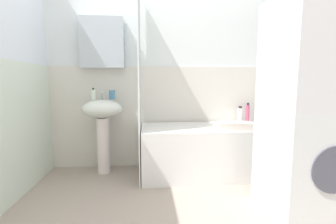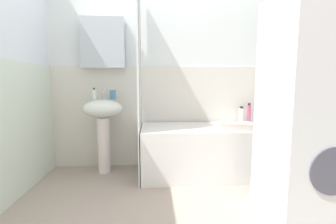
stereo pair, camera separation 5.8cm
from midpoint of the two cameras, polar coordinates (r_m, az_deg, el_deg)
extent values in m
cube|color=#A69488|center=(1.97, 8.86, -24.74)|extent=(4.80, 5.60, 0.04)
cube|color=white|center=(2.94, 3.92, 10.69)|extent=(3.60, 0.05, 2.40)
cube|color=silver|center=(2.93, 3.90, -1.07)|extent=(3.60, 0.02, 1.20)
cube|color=silver|center=(2.89, -14.61, 15.64)|extent=(0.48, 0.12, 0.56)
cube|color=silver|center=(2.33, -33.56, -4.36)|extent=(0.02, 1.81, 1.20)
cylinder|color=white|center=(2.80, -14.46, -7.64)|extent=(0.14, 0.14, 0.63)
ellipsoid|color=white|center=(2.73, -14.73, 0.78)|extent=(0.44, 0.34, 0.20)
cylinder|color=silver|center=(2.82, -14.42, 3.54)|extent=(0.03, 0.03, 0.05)
cylinder|color=silver|center=(2.76, -14.65, 4.61)|extent=(0.02, 0.10, 0.02)
sphere|color=silver|center=(2.81, -14.47, 5.27)|extent=(0.03, 0.03, 0.03)
cylinder|color=white|center=(2.78, -16.63, 4.00)|extent=(0.05, 0.05, 0.11)
sphere|color=#282E28|center=(2.77, -16.67, 5.35)|extent=(0.02, 0.02, 0.02)
cylinder|color=teal|center=(2.76, -12.46, 4.05)|extent=(0.07, 0.07, 0.10)
cube|color=white|center=(2.73, 11.84, -8.95)|extent=(1.62, 0.65, 0.54)
cube|color=white|center=(2.27, -6.43, 6.67)|extent=(0.01, 0.13, 2.00)
cube|color=gray|center=(2.40, -6.27, 6.69)|extent=(0.01, 0.13, 2.00)
cube|color=white|center=(2.53, -6.13, 6.71)|extent=(0.01, 0.13, 2.00)
cube|color=gray|center=(2.66, -6.01, 6.73)|extent=(0.01, 0.13, 2.00)
cube|color=white|center=(2.79, -5.89, 6.75)|extent=(0.01, 0.13, 2.00)
cylinder|color=gold|center=(3.16, 23.15, -0.61)|extent=(0.07, 0.07, 0.17)
cylinder|color=#292022|center=(3.15, 23.24, 1.17)|extent=(0.05, 0.05, 0.02)
cylinder|color=#2F52A2|center=(3.08, 21.37, -0.51)|extent=(0.05, 0.05, 0.20)
cylinder|color=black|center=(3.06, 21.46, 1.54)|extent=(0.04, 0.04, 0.02)
cylinder|color=#C54B6C|center=(3.03, 19.22, -0.41)|extent=(0.04, 0.04, 0.21)
cylinder|color=black|center=(3.02, 19.31, 1.78)|extent=(0.03, 0.03, 0.02)
cylinder|color=white|center=(3.00, 17.56, -0.79)|extent=(0.06, 0.06, 0.17)
cylinder|color=black|center=(2.99, 17.62, 1.05)|extent=(0.04, 0.04, 0.02)
cube|color=silver|center=(2.52, 16.13, -3.27)|extent=(0.35, 0.22, 0.08)
cube|color=white|center=(2.15, 30.52, -10.30)|extent=(0.59, 0.57, 0.82)
cube|color=white|center=(2.07, 31.97, 11.90)|extent=(0.59, 0.57, 0.82)
cylinder|color=#50505F|center=(1.92, 35.55, -11.44)|extent=(0.32, 0.01, 0.32)
camera|label=1|loc=(0.03, -89.35, 0.08)|focal=25.58mm
camera|label=2|loc=(0.03, 90.65, -0.08)|focal=25.58mm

